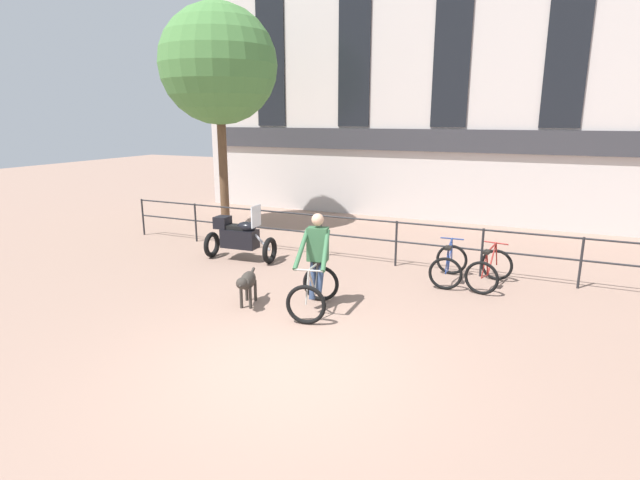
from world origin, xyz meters
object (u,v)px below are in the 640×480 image
(cyclist_with_bike, at_px, (315,268))
(parked_motorcycle, at_px, (239,237))
(dog, at_px, (247,282))
(parked_bicycle_mid_left, at_px, (489,270))
(parked_bicycle_near_lamp, at_px, (449,265))

(cyclist_with_bike, distance_m, parked_motorcycle, 3.63)
(cyclist_with_bike, relative_size, parked_motorcycle, 0.99)
(dog, xyz_separation_m, parked_motorcycle, (-1.78, 2.46, 0.11))
(dog, distance_m, parked_motorcycle, 3.04)
(dog, relative_size, parked_bicycle_mid_left, 0.82)
(cyclist_with_bike, bearing_deg, parked_motorcycle, 133.27)
(parked_motorcycle, xyz_separation_m, parked_bicycle_mid_left, (5.63, 0.42, -0.20))
(parked_motorcycle, relative_size, parked_bicycle_mid_left, 1.42)
(dog, bearing_deg, parked_bicycle_near_lamp, 25.16)
(dog, distance_m, parked_bicycle_near_lamp, 4.19)
(dog, bearing_deg, parked_motorcycle, 107.72)
(dog, distance_m, parked_bicycle_mid_left, 4.80)
(cyclist_with_bike, bearing_deg, parked_bicycle_mid_left, 31.82)
(parked_bicycle_near_lamp, bearing_deg, cyclist_with_bike, 50.00)
(cyclist_with_bike, distance_m, parked_bicycle_near_lamp, 3.15)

